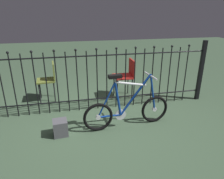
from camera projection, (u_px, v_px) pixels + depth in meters
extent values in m
plane|color=#3C533C|center=(103.00, 125.00, 3.43)|extent=(20.00, 20.00, 0.00)
cylinder|color=black|center=(2.00, 88.00, 3.49)|extent=(0.02, 0.02, 1.13)
cylinder|color=black|center=(14.00, 87.00, 3.53)|extent=(0.02, 0.02, 1.13)
sphere|color=black|center=(7.00, 53.00, 3.32)|extent=(0.04, 0.04, 0.04)
cylinder|color=black|center=(25.00, 86.00, 3.56)|extent=(0.02, 0.02, 1.13)
cylinder|color=black|center=(36.00, 85.00, 3.60)|extent=(0.02, 0.02, 1.13)
sphere|color=black|center=(31.00, 52.00, 3.39)|extent=(0.04, 0.04, 0.04)
cylinder|color=black|center=(47.00, 84.00, 3.64)|extent=(0.02, 0.02, 1.13)
cylinder|color=black|center=(57.00, 84.00, 3.67)|extent=(0.02, 0.02, 1.13)
sphere|color=black|center=(54.00, 51.00, 3.46)|extent=(0.04, 0.04, 0.04)
cylinder|color=black|center=(67.00, 83.00, 3.71)|extent=(0.02, 0.02, 1.13)
cylinder|color=black|center=(78.00, 82.00, 3.75)|extent=(0.02, 0.02, 1.13)
sphere|color=black|center=(76.00, 50.00, 3.53)|extent=(0.04, 0.04, 0.04)
cylinder|color=black|center=(87.00, 82.00, 3.78)|extent=(0.02, 0.02, 1.13)
cylinder|color=black|center=(97.00, 81.00, 3.82)|extent=(0.02, 0.02, 1.13)
sphere|color=black|center=(96.00, 49.00, 3.61)|extent=(0.04, 0.04, 0.04)
cylinder|color=black|center=(107.00, 80.00, 3.85)|extent=(0.02, 0.02, 1.13)
cylinder|color=black|center=(116.00, 80.00, 3.89)|extent=(0.02, 0.02, 1.13)
sphere|color=black|center=(116.00, 48.00, 3.68)|extent=(0.04, 0.04, 0.04)
cylinder|color=black|center=(125.00, 79.00, 3.93)|extent=(0.02, 0.02, 1.13)
cylinder|color=black|center=(134.00, 78.00, 3.96)|extent=(0.02, 0.02, 1.13)
sphere|color=black|center=(136.00, 48.00, 3.75)|extent=(0.04, 0.04, 0.04)
cylinder|color=black|center=(143.00, 78.00, 4.00)|extent=(0.02, 0.02, 1.13)
cylinder|color=black|center=(152.00, 77.00, 4.04)|extent=(0.02, 0.02, 1.13)
sphere|color=black|center=(154.00, 47.00, 3.82)|extent=(0.04, 0.04, 0.04)
cylinder|color=black|center=(161.00, 76.00, 4.07)|extent=(0.02, 0.02, 1.13)
cylinder|color=black|center=(169.00, 76.00, 4.11)|extent=(0.02, 0.02, 1.13)
sphere|color=black|center=(172.00, 46.00, 3.90)|extent=(0.04, 0.04, 0.04)
cylinder|color=black|center=(177.00, 75.00, 4.14)|extent=(0.02, 0.02, 1.13)
cylinder|color=black|center=(185.00, 75.00, 4.18)|extent=(0.02, 0.02, 1.13)
sphere|color=black|center=(189.00, 46.00, 3.97)|extent=(0.04, 0.04, 0.04)
cylinder|color=black|center=(97.00, 99.00, 3.95)|extent=(4.32, 0.02, 0.02)
cylinder|color=black|center=(96.00, 56.00, 3.65)|extent=(4.32, 0.02, 0.02)
cube|color=black|center=(201.00, 71.00, 4.23)|extent=(0.07, 0.07, 1.24)
torus|color=black|center=(98.00, 117.00, 3.20)|extent=(0.47, 0.08, 0.47)
cylinder|color=silver|center=(98.00, 117.00, 3.20)|extent=(0.08, 0.04, 0.08)
torus|color=black|center=(154.00, 109.00, 3.46)|extent=(0.47, 0.08, 0.47)
cylinder|color=silver|center=(154.00, 109.00, 3.46)|extent=(0.08, 0.04, 0.08)
cylinder|color=navy|center=(135.00, 95.00, 3.25)|extent=(0.52, 0.07, 0.65)
cylinder|color=silver|center=(131.00, 84.00, 3.16)|extent=(0.51, 0.07, 0.14)
cylinder|color=navy|center=(118.00, 99.00, 3.19)|extent=(0.13, 0.05, 0.57)
cylinder|color=navy|center=(110.00, 116.00, 3.25)|extent=(0.37, 0.06, 0.04)
cylinder|color=navy|center=(106.00, 100.00, 3.13)|extent=(0.30, 0.05, 0.56)
cylinder|color=navy|center=(153.00, 92.00, 3.33)|extent=(0.15, 0.04, 0.63)
cylinder|color=silver|center=(151.00, 75.00, 3.21)|extent=(0.03, 0.03, 0.02)
cylinder|color=silver|center=(151.00, 76.00, 3.21)|extent=(0.06, 0.40, 0.03)
cylinder|color=silver|center=(115.00, 80.00, 3.06)|extent=(0.03, 0.03, 0.07)
cube|color=black|center=(115.00, 76.00, 3.04)|extent=(0.21, 0.10, 0.05)
cylinder|color=silver|center=(121.00, 115.00, 3.30)|extent=(0.18, 0.03, 0.18)
cylinder|color=black|center=(117.00, 90.00, 4.30)|extent=(0.02, 0.02, 0.45)
cylinder|color=black|center=(114.00, 85.00, 4.60)|extent=(0.02, 0.02, 0.45)
cylinder|color=black|center=(132.00, 89.00, 4.36)|extent=(0.02, 0.02, 0.45)
cylinder|color=black|center=(128.00, 84.00, 4.66)|extent=(0.02, 0.02, 0.45)
cube|color=#A51E19|center=(123.00, 76.00, 4.39)|extent=(0.41, 0.41, 0.03)
cube|color=#A51E19|center=(132.00, 67.00, 4.36)|extent=(0.04, 0.39, 0.33)
cylinder|color=black|center=(40.00, 94.00, 4.16)|extent=(0.02, 0.02, 0.42)
cylinder|color=black|center=(40.00, 89.00, 4.42)|extent=(0.02, 0.02, 0.42)
cylinder|color=black|center=(55.00, 92.00, 4.24)|extent=(0.02, 0.02, 0.42)
cylinder|color=black|center=(54.00, 87.00, 4.50)|extent=(0.02, 0.02, 0.42)
cube|color=olive|center=(46.00, 80.00, 4.25)|extent=(0.39, 0.39, 0.03)
cube|color=olive|center=(54.00, 71.00, 4.23)|extent=(0.05, 0.35, 0.34)
cube|color=#4C4C51|center=(60.00, 128.00, 3.13)|extent=(0.23, 0.23, 0.24)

